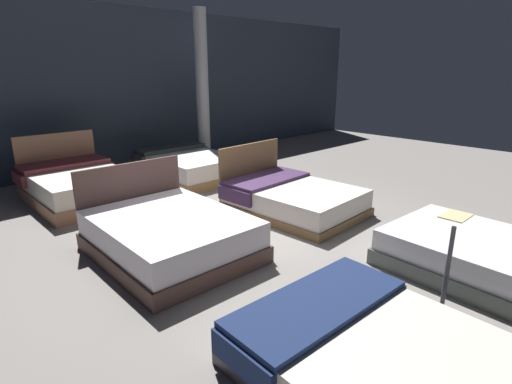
{
  "coord_description": "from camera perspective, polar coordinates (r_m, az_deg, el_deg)",
  "views": [
    {
      "loc": [
        -3.45,
        -4.04,
        2.2
      ],
      "look_at": [
        0.15,
        -0.31,
        0.59
      ],
      "focal_mm": 28.14,
      "sensor_mm": 36.0,
      "label": 1
    }
  ],
  "objects": [
    {
      "name": "bed_5",
      "position": [
        8.48,
        -9.5,
        3.71
      ],
      "size": [
        1.65,
        2.03,
        0.57
      ],
      "rotation": [
        0.0,
        0.0,
        -0.01
      ],
      "color": "#95734C",
      "rests_on": "ground_plane"
    },
    {
      "name": "bed_0",
      "position": [
        3.27,
        17.26,
        -21.83
      ],
      "size": [
        1.73,
        2.05,
        0.39
      ],
      "rotation": [
        0.0,
        0.0,
        -0.04
      ],
      "color": "#2E2931",
      "rests_on": "ground_plane"
    },
    {
      "name": "ground_plane",
      "position": [
        5.76,
        -3.16,
        -5.37
      ],
      "size": [
        18.0,
        18.0,
        0.02
      ],
      "primitive_type": "cube",
      "color": "gray"
    },
    {
      "name": "bed_3",
      "position": [
        6.4,
        5.03,
        -0.79
      ],
      "size": [
        1.6,
        2.06,
        0.98
      ],
      "rotation": [
        0.0,
        0.0,
        0.05
      ],
      "color": "brown",
      "rests_on": "ground_plane"
    },
    {
      "name": "bed_2",
      "position": [
        5.02,
        -12.24,
        -5.94
      ],
      "size": [
        1.62,
        2.02,
        0.99
      ],
      "rotation": [
        0.0,
        0.0,
        -0.02
      ],
      "color": "#513932",
      "rests_on": "ground_plane"
    },
    {
      "name": "bed_1",
      "position": [
        5.1,
        30.14,
        -8.24
      ],
      "size": [
        1.55,
        2.16,
        0.43
      ],
      "rotation": [
        0.0,
        0.0,
        -0.05
      ],
      "color": "#4F5751",
      "rests_on": "ground_plane"
    },
    {
      "name": "bed_4",
      "position": [
        7.5,
        -23.95,
        0.89
      ],
      "size": [
        1.58,
        1.98,
        1.07
      ],
      "rotation": [
        0.0,
        0.0,
        -0.01
      ],
      "color": "#986B51",
      "rests_on": "ground_plane"
    },
    {
      "name": "support_pillar",
      "position": [
        9.87,
        -7.65,
        14.48
      ],
      "size": [
        0.3,
        0.3,
        3.5
      ],
      "primitive_type": "cylinder",
      "color": "silver",
      "rests_on": "ground_plane"
    },
    {
      "name": "price_sign",
      "position": [
        4.06,
        25.38,
        -11.16
      ],
      "size": [
        0.28,
        0.24,
        1.0
      ],
      "color": "#3F3F44",
      "rests_on": "ground_plane"
    },
    {
      "name": "showroom_back_wall",
      "position": [
        9.43,
        -23.01,
        13.19
      ],
      "size": [
        18.0,
        0.06,
        3.5
      ],
      "primitive_type": "cube",
      "color": "#333D4C",
      "rests_on": "ground_plane"
    }
  ]
}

